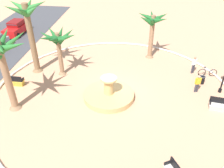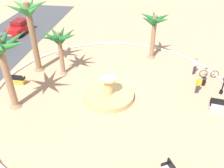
{
  "view_description": "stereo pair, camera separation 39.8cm",
  "coord_description": "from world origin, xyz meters",
  "views": [
    {
      "loc": [
        -15.81,
        -1.86,
        11.56
      ],
      "look_at": [
        -0.23,
        0.08,
        1.0
      ],
      "focal_mm": 37.73,
      "sensor_mm": 36.0,
      "label": 1
    },
    {
      "loc": [
        -15.76,
        -2.25,
        11.56
      ],
      "look_at": [
        -0.23,
        0.08,
        1.0
      ],
      "focal_mm": 37.73,
      "sensor_mm": 36.0,
      "label": 2
    }
  ],
  "objects": [
    {
      "name": "ground_plane",
      "position": [
        0.0,
        0.0,
        0.0
      ],
      "size": [
        80.0,
        80.0,
        0.0
      ],
      "primitive_type": "plane",
      "color": "tan"
    },
    {
      "name": "plaza_curb",
      "position": [
        0.0,
        0.0,
        0.1
      ],
      "size": [
        19.84,
        19.84,
        0.2
      ],
      "primitive_type": "torus",
      "color": "silver",
      "rests_on": "ground"
    },
    {
      "name": "fountain",
      "position": [
        -0.76,
        0.28,
        0.29
      ],
      "size": [
        4.05,
        4.05,
        1.91
      ],
      "color": "tan",
      "rests_on": "ground"
    },
    {
      "name": "palm_tree_near_fountain",
      "position": [
        6.81,
        -3.01,
        3.46
      ],
      "size": [
        3.25,
        3.19,
        4.75
      ],
      "color": "#8E6B4C",
      "rests_on": "ground"
    },
    {
      "name": "palm_tree_by_curb",
      "position": [
        2.36,
        5.11,
        3.35
      ],
      "size": [
        3.53,
        3.49,
        4.32
      ],
      "color": "#8E6B4C",
      "rests_on": "ground"
    },
    {
      "name": "palm_tree_mid_plaza",
      "position": [
        -2.9,
        7.19,
        4.43
      ],
      "size": [
        4.32,
        4.29,
        5.84
      ],
      "color": "#8E6B4C",
      "rests_on": "ground"
    },
    {
      "name": "palm_tree_far_side",
      "position": [
        2.66,
        7.63,
        4.62
      ],
      "size": [
        3.57,
        3.53,
        6.64
      ],
      "color": "brown",
      "rests_on": "ground"
    },
    {
      "name": "bench_east",
      "position": [
        0.05,
        8.63,
        0.35
      ],
      "size": [
        0.52,
        1.6,
        1.0
      ],
      "color": "gold",
      "rests_on": "ground"
    },
    {
      "name": "bench_north",
      "position": [
        -1.23,
        -8.2,
        0.35
      ],
      "size": [
        0.74,
        1.66,
        1.0
      ],
      "color": "beige",
      "rests_on": "ground"
    },
    {
      "name": "trash_bin",
      "position": [
        2.32,
        -7.57,
        0.39
      ],
      "size": [
        0.46,
        0.46,
        0.73
      ],
      "color": "black",
      "rests_on": "ground"
    },
    {
      "name": "bicycle_red_frame",
      "position": [
        3.68,
        -8.29,
        0.38
      ],
      "size": [
        0.44,
        1.72,
        0.94
      ],
      "color": "black",
      "rests_on": "ground"
    },
    {
      "name": "person_cyclist_helmet",
      "position": [
        4.05,
        -7.03,
        0.95
      ],
      "size": [
        0.35,
        0.46,
        1.69
      ],
      "color": "#33333D",
      "rests_on": "ground"
    },
    {
      "name": "person_cyclist_photo",
      "position": [
        0.97,
        -6.85,
        0.89
      ],
      "size": [
        0.27,
        0.52,
        1.59
      ],
      "color": "#33333D",
      "rests_on": "ground"
    },
    {
      "name": "parked_car_rightmost",
      "position": [
        11.26,
        13.81,
        0.78
      ],
      "size": [
        4.07,
        2.06,
        1.67
      ],
      "color": "red",
      "rests_on": "ground"
    }
  ]
}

